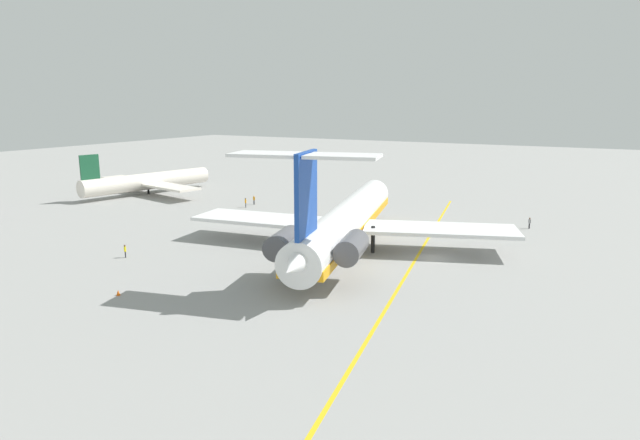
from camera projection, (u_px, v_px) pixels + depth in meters
name	position (u px, v px, depth m)	size (l,w,h in m)	color
ground	(433.00, 258.00, 66.88)	(379.33, 379.33, 0.00)	gray
main_jetliner	(345.00, 221.00, 69.16)	(48.02, 42.89, 14.14)	white
airliner_mid_left	(151.00, 181.00, 113.32)	(29.87, 29.76, 8.97)	silver
ground_crew_near_nose	(254.00, 199.00, 101.30)	(0.27, 0.43, 1.71)	black
ground_crew_near_tail	(125.00, 249.00, 66.61)	(0.36, 0.27, 1.64)	black
ground_crew_portside	(530.00, 222.00, 81.95)	(0.27, 0.39, 1.69)	black
ground_crew_starboard	(246.00, 202.00, 98.37)	(0.40, 0.28, 1.74)	black
safety_cone_nose	(118.00, 293.00, 53.72)	(0.40, 0.40, 0.55)	#EA590F
taxiway_centreline	(417.00, 258.00, 66.82)	(82.98, 0.36, 0.01)	gold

